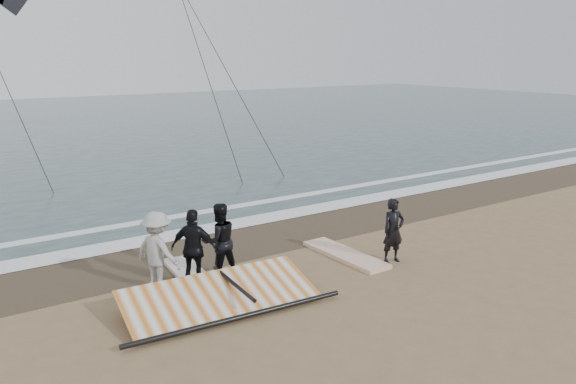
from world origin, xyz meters
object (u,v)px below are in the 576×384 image
at_px(board_white, 345,255).
at_px(sail_rig, 214,297).
at_px(man_main, 393,231).
at_px(board_cream, 192,275).

height_order(board_white, sail_rig, sail_rig).
bearing_deg(man_main, board_cream, 166.73).
xyz_separation_m(man_main, board_white, (-0.73, 0.90, -0.74)).
bearing_deg(board_white, board_cream, 164.76).
distance_m(man_main, board_white, 1.37).
relative_size(board_white, board_cream, 1.06).
xyz_separation_m(man_main, board_cream, (-4.47, 1.80, -0.74)).
relative_size(man_main, board_white, 0.62).
bearing_deg(board_white, sail_rig, -171.58).
bearing_deg(board_white, man_main, -52.72).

